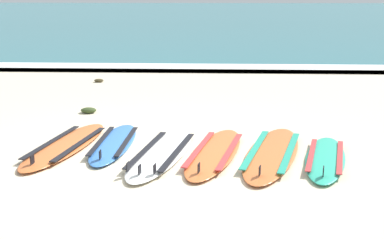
{
  "coord_description": "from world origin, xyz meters",
  "views": [
    {
      "loc": [
        0.83,
        -6.71,
        2.18
      ],
      "look_at": [
        0.49,
        0.85,
        0.25
      ],
      "focal_mm": 48.85,
      "sensor_mm": 36.0,
      "label": 1
    }
  ],
  "objects_px": {
    "surfboard_2": "(162,153)",
    "surfboard_0": "(66,145)",
    "surfboard_4": "(272,153)",
    "surfboard_3": "(214,152)",
    "surfboard_1": "(114,143)",
    "surfboard_5": "(325,158)"
  },
  "relations": [
    {
      "from": "surfboard_2",
      "to": "surfboard_0",
      "type": "bearing_deg",
      "value": 167.92
    },
    {
      "from": "surfboard_2",
      "to": "surfboard_4",
      "type": "height_order",
      "value": "same"
    },
    {
      "from": "surfboard_3",
      "to": "surfboard_4",
      "type": "height_order",
      "value": "same"
    },
    {
      "from": "surfboard_1",
      "to": "surfboard_5",
      "type": "height_order",
      "value": "same"
    },
    {
      "from": "surfboard_1",
      "to": "surfboard_2",
      "type": "distance_m",
      "value": 0.83
    },
    {
      "from": "surfboard_1",
      "to": "surfboard_2",
      "type": "height_order",
      "value": "same"
    },
    {
      "from": "surfboard_2",
      "to": "surfboard_4",
      "type": "xyz_separation_m",
      "value": [
        1.47,
        0.07,
        -0.0
      ]
    },
    {
      "from": "surfboard_0",
      "to": "surfboard_5",
      "type": "xyz_separation_m",
      "value": [
        3.52,
        -0.43,
        0.0
      ]
    },
    {
      "from": "surfboard_2",
      "to": "surfboard_5",
      "type": "xyz_separation_m",
      "value": [
        2.14,
        -0.13,
        -0.0
      ]
    },
    {
      "from": "surfboard_2",
      "to": "surfboard_3",
      "type": "height_order",
      "value": "same"
    },
    {
      "from": "surfboard_0",
      "to": "surfboard_4",
      "type": "xyz_separation_m",
      "value": [
        2.85,
        -0.23,
        -0.0
      ]
    },
    {
      "from": "surfboard_0",
      "to": "surfboard_5",
      "type": "distance_m",
      "value": 3.54
    },
    {
      "from": "surfboard_0",
      "to": "surfboard_3",
      "type": "relative_size",
      "value": 1.01
    },
    {
      "from": "surfboard_2",
      "to": "surfboard_4",
      "type": "distance_m",
      "value": 1.47
    },
    {
      "from": "surfboard_2",
      "to": "surfboard_5",
      "type": "bearing_deg",
      "value": -3.54
    },
    {
      "from": "surfboard_3",
      "to": "surfboard_5",
      "type": "xyz_separation_m",
      "value": [
        1.43,
        -0.19,
        0.0
      ]
    },
    {
      "from": "surfboard_3",
      "to": "surfboard_2",
      "type": "bearing_deg",
      "value": -175.25
    },
    {
      "from": "surfboard_4",
      "to": "surfboard_5",
      "type": "height_order",
      "value": "same"
    },
    {
      "from": "surfboard_4",
      "to": "surfboard_5",
      "type": "distance_m",
      "value": 0.69
    },
    {
      "from": "surfboard_5",
      "to": "surfboard_1",
      "type": "bearing_deg",
      "value": 169.26
    },
    {
      "from": "surfboard_1",
      "to": "surfboard_4",
      "type": "relative_size",
      "value": 0.79
    },
    {
      "from": "surfboard_2",
      "to": "surfboard_5",
      "type": "height_order",
      "value": "same"
    }
  ]
}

